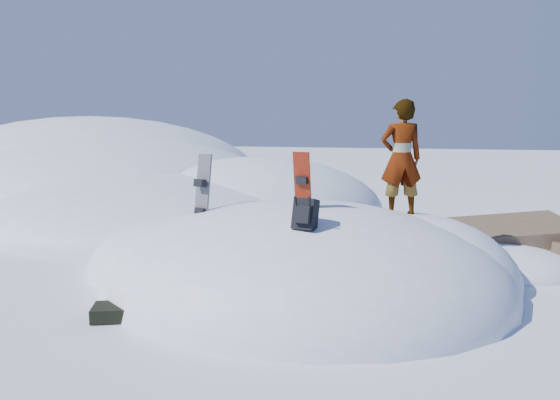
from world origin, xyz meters
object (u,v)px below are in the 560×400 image
(person, at_px, (401,158))
(snowboard_dark, at_px, (202,201))
(snowboard_red, at_px, (303,197))
(backpack, at_px, (305,214))

(person, bearing_deg, snowboard_dark, -6.24)
(person, bearing_deg, snowboard_red, 20.54)
(snowboard_red, xyz_separation_m, person, (1.40, 1.33, 0.57))
(snowboard_dark, bearing_deg, snowboard_red, 11.88)
(backpack, relative_size, person, 0.26)
(backpack, distance_m, person, 2.56)
(snowboard_red, relative_size, person, 0.74)
(snowboard_dark, bearing_deg, backpack, -6.84)
(backpack, height_order, person, person)
(snowboard_red, xyz_separation_m, backpack, (0.26, -0.85, -0.13))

